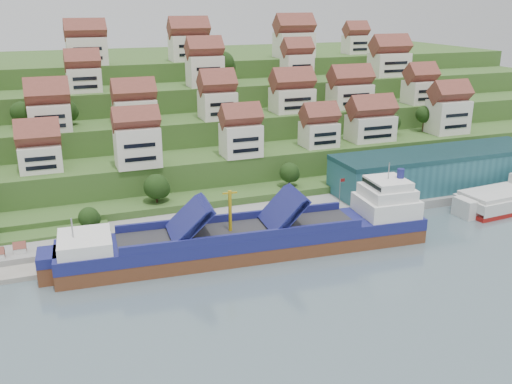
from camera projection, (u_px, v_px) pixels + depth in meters
name	position (u px, v px, depth m)	size (l,w,h in m)	color
ground	(287.00, 245.00, 123.93)	(300.00, 300.00, 0.00)	slate
quay	(336.00, 207.00, 143.56)	(180.00, 14.00, 2.20)	gray
pebble_beach	(0.00, 261.00, 115.02)	(45.00, 20.00, 1.00)	gray
hillside	(176.00, 113.00, 212.30)	(260.00, 128.00, 31.00)	#2D4C1E
hillside_village	(211.00, 93.00, 169.41)	(158.31, 63.92, 28.56)	white
hillside_trees	(191.00, 126.00, 156.70)	(141.42, 62.58, 32.46)	#1E3A13
warehouse	(439.00, 169.00, 154.08)	(60.00, 15.00, 10.00)	#265D68
flagpole	(340.00, 192.00, 136.65)	(1.28, 0.16, 8.00)	gray
cargo_ship	(259.00, 238.00, 119.34)	(77.81, 17.16, 17.11)	brown
second_ship	(512.00, 198.00, 145.69)	(29.59, 13.00, 8.35)	maroon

